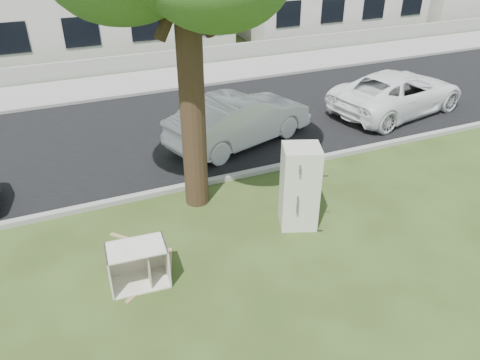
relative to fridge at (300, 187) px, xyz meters
name	(u,v)px	position (x,y,z in m)	size (l,w,h in m)	color
ground	(244,240)	(-1.32, -0.09, -0.92)	(120.00, 120.00, 0.00)	#2D4016
road	(166,131)	(-1.32, 5.91, -0.92)	(120.00, 7.00, 0.01)	black
kerb_near	(204,185)	(-1.32, 2.36, -0.92)	(120.00, 0.18, 0.12)	gray
kerb_far	(140,95)	(-1.32, 9.46, -0.92)	(120.00, 0.18, 0.12)	gray
sidewalk	(132,83)	(-1.32, 10.91, -0.92)	(120.00, 2.80, 0.01)	gray
low_wall	(123,64)	(-1.32, 12.51, -0.57)	(120.00, 0.15, 0.70)	gray
fridge	(300,187)	(0.00, 0.00, 0.00)	(0.76, 0.70, 1.84)	silver
cabinet	(138,265)	(-3.58, -0.52, -0.51)	(1.05, 0.65, 0.82)	silver
plank_a	(145,285)	(-3.52, -0.64, -0.91)	(1.01, 0.08, 0.02)	#A27B4E
plank_b	(128,239)	(-3.53, 0.87, -0.91)	(0.86, 0.09, 0.02)	tan
plank_c	(170,261)	(-2.92, -0.14, -0.91)	(0.76, 0.09, 0.02)	#A17B59
car_center	(240,119)	(0.48, 4.26, -0.19)	(1.55, 4.44, 1.46)	silver
car_right	(398,92)	(6.25, 4.40, -0.23)	(2.28, 4.94, 1.37)	white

